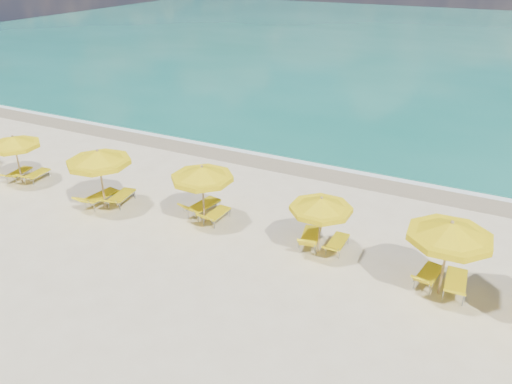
% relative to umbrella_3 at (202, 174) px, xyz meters
% --- Properties ---
extents(ground_plane, '(120.00, 120.00, 0.00)m').
position_rel_umbrella_3_xyz_m(ground_plane, '(1.70, -0.35, -2.08)').
color(ground_plane, beige).
extents(ocean, '(120.00, 80.00, 0.30)m').
position_rel_umbrella_3_xyz_m(ocean, '(1.70, 47.65, -2.08)').
color(ocean, '#126757').
rests_on(ocean, ground).
extents(wet_sand_band, '(120.00, 2.60, 0.01)m').
position_rel_umbrella_3_xyz_m(wet_sand_band, '(1.70, 7.05, -2.08)').
color(wet_sand_band, tan).
rests_on(wet_sand_band, ground).
extents(foam_line, '(120.00, 1.20, 0.03)m').
position_rel_umbrella_3_xyz_m(foam_line, '(1.70, 7.85, -2.08)').
color(foam_line, white).
rests_on(foam_line, ground).
extents(whitecap_near, '(14.00, 0.36, 0.05)m').
position_rel_umbrella_3_xyz_m(whitecap_near, '(-4.30, 16.65, -2.08)').
color(whitecap_near, white).
rests_on(whitecap_near, ground).
extents(whitecap_far, '(18.00, 0.30, 0.05)m').
position_rel_umbrella_3_xyz_m(whitecap_far, '(9.70, 23.65, -2.08)').
color(whitecap_far, white).
rests_on(whitecap_far, ground).
extents(umbrella_1, '(2.82, 2.82, 2.31)m').
position_rel_umbrella_3_xyz_m(umbrella_1, '(-9.54, -0.58, -0.11)').
color(umbrella_1, tan).
rests_on(umbrella_1, ground).
extents(umbrella_2, '(3.16, 3.16, 2.62)m').
position_rel_umbrella_3_xyz_m(umbrella_2, '(-4.35, -0.81, 0.15)').
color(umbrella_2, tan).
rests_on(umbrella_2, ground).
extents(umbrella_3, '(3.19, 3.19, 2.45)m').
position_rel_umbrella_3_xyz_m(umbrella_3, '(0.00, 0.00, 0.00)').
color(umbrella_3, tan).
rests_on(umbrella_3, ground).
extents(umbrella_4, '(2.84, 2.84, 2.22)m').
position_rel_umbrella_3_xyz_m(umbrella_4, '(4.78, -0.05, -0.19)').
color(umbrella_4, tan).
rests_on(umbrella_4, ground).
extents(umbrella_5, '(3.29, 3.29, 2.61)m').
position_rel_umbrella_3_xyz_m(umbrella_5, '(8.98, -0.57, 0.14)').
color(umbrella_5, tan).
rests_on(umbrella_5, ground).
extents(lounger_1_left, '(0.80, 1.74, 0.64)m').
position_rel_umbrella_3_xyz_m(lounger_1_left, '(-9.98, -0.36, -1.89)').
color(lounger_1_left, '#A5A8AD').
rests_on(lounger_1_left, ground).
extents(lounger_1_right, '(0.71, 1.71, 0.68)m').
position_rel_umbrella_3_xyz_m(lounger_1_right, '(-9.07, -0.14, -1.88)').
color(lounger_1_right, '#A5A8AD').
rests_on(lounger_1_right, ground).
extents(lounger_2_left, '(0.89, 2.02, 0.76)m').
position_rel_umbrella_3_xyz_m(lounger_2_left, '(-4.73, -0.64, -1.85)').
color(lounger_2_left, '#A5A8AD').
rests_on(lounger_2_left, ground).
extents(lounger_2_right, '(0.86, 1.92, 0.71)m').
position_rel_umbrella_3_xyz_m(lounger_2_right, '(-3.98, -0.23, -1.87)').
color(lounger_2_right, '#A5A8AD').
rests_on(lounger_2_right, ground).
extents(lounger_3_left, '(0.96, 2.00, 0.90)m').
position_rel_umbrella_3_xyz_m(lounger_3_left, '(-0.40, 0.53, -1.84)').
color(lounger_3_left, '#A5A8AD').
rests_on(lounger_3_left, ground).
extents(lounger_3_right, '(0.65, 1.70, 0.76)m').
position_rel_umbrella_3_xyz_m(lounger_3_right, '(0.39, 0.26, -1.88)').
color(lounger_3_right, '#A5A8AD').
rests_on(lounger_3_right, ground).
extents(lounger_4_left, '(0.96, 1.91, 0.88)m').
position_rel_umbrella_3_xyz_m(lounger_4_left, '(4.36, 0.21, -1.85)').
color(lounger_4_left, '#A5A8AD').
rests_on(lounger_4_left, ground).
extents(lounger_4_right, '(0.56, 1.67, 0.65)m').
position_rel_umbrella_3_xyz_m(lounger_4_right, '(5.33, 0.39, -1.89)').
color(lounger_4_right, '#A5A8AD').
rests_on(lounger_4_right, ground).
extents(lounger_5_left, '(0.86, 1.78, 0.80)m').
position_rel_umbrella_3_xyz_m(lounger_5_left, '(8.57, -0.20, -1.87)').
color(lounger_5_left, '#A5A8AD').
rests_on(lounger_5_left, ground).
extents(lounger_5_right, '(0.71, 1.96, 0.83)m').
position_rel_umbrella_3_xyz_m(lounger_5_right, '(9.40, -0.31, -1.85)').
color(lounger_5_right, '#A5A8AD').
rests_on(lounger_5_right, ground).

